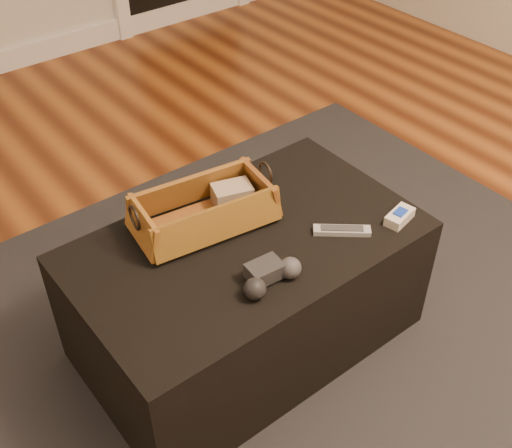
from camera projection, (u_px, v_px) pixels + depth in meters
floor at (327, 414)px, 1.88m from camera, size 5.00×5.50×0.01m
area_rug at (257, 347)px, 2.06m from camera, size 2.60×2.00×0.01m
ottoman at (247, 291)px, 1.95m from camera, size 1.00×0.60×0.42m
tv_remote at (200, 222)px, 1.84m from camera, size 0.22×0.06×0.02m
cloth_bundle at (232, 195)px, 1.91m from camera, size 0.13×0.11×0.06m
wicker_basket at (204, 211)px, 1.84m from camera, size 0.44×0.27×0.15m
game_controller at (270, 275)px, 1.67m from camera, size 0.18×0.10×0.06m
silver_remote at (342, 230)px, 1.84m from camera, size 0.15×0.13×0.02m
cream_gadget at (400, 217)px, 1.87m from camera, size 0.11×0.07×0.04m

